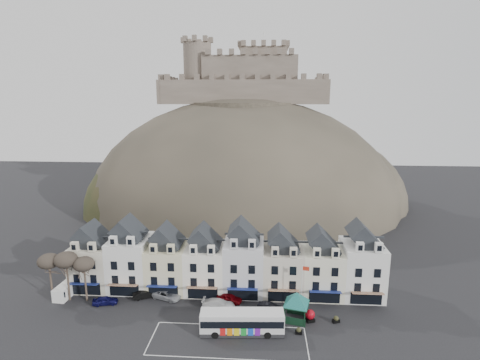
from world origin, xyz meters
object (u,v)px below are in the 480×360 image
at_px(bus, 242,321).
at_px(white_van, 66,290).
at_px(car_maroon, 229,298).
at_px(car_silver, 167,295).
at_px(bus_shelter, 297,298).
at_px(car_white, 219,304).
at_px(red_buoy, 310,315).
at_px(car_charcoal, 269,307).
at_px(car_navy, 105,300).
at_px(car_black, 145,294).
at_px(flagpole, 302,284).

distance_m(bus, white_van, 32.19).
bearing_deg(car_maroon, car_silver, 103.27).
distance_m(bus_shelter, car_white, 12.90).
xyz_separation_m(red_buoy, white_van, (-41.31, 4.66, 0.15)).
bearing_deg(bus, bus_shelter, 21.82).
bearing_deg(car_silver, bus_shelter, -83.40).
bearing_deg(car_charcoal, car_maroon, 87.30).
xyz_separation_m(white_van, car_navy, (7.88, -2.08, -0.41)).
bearing_deg(car_black, red_buoy, -124.48).
bearing_deg(bus_shelter, flagpole, 82.54).
height_order(white_van, car_black, white_van).
bearing_deg(car_charcoal, white_van, 101.04).
bearing_deg(car_white, bus, -141.68).
bearing_deg(car_maroon, car_navy, 111.32).
bearing_deg(car_white, red_buoy, -95.80).
bearing_deg(car_navy, bus_shelter, -108.12).
height_order(bus_shelter, car_silver, bus_shelter).
relative_size(bus, white_van, 2.48).
bearing_deg(red_buoy, car_black, 169.54).
relative_size(red_buoy, car_white, 0.35).
bearing_deg(white_van, bus, -11.34).
bearing_deg(flagpole, car_silver, 174.91).
bearing_deg(white_van, car_charcoal, 0.30).
distance_m(bus_shelter, white_van, 39.53).
bearing_deg(car_black, car_silver, -113.79).
relative_size(car_silver, car_white, 0.93).
relative_size(red_buoy, car_black, 0.44).
height_order(flagpole, car_white, flagpole).
bearing_deg(car_charcoal, flagpole, -70.27).
height_order(car_black, car_white, car_white).
relative_size(white_van, car_navy, 1.22).
xyz_separation_m(bus_shelter, car_maroon, (-10.77, 4.48, -2.89)).
bearing_deg(red_buoy, flagpole, 108.03).
height_order(flagpole, car_charcoal, flagpole).
relative_size(white_van, car_silver, 0.99).
height_order(bus, car_black, bus).
bearing_deg(bus_shelter, car_maroon, 171.05).
bearing_deg(bus_shelter, white_van, -172.92).
xyz_separation_m(bus_shelter, car_white, (-12.35, 2.41, -2.84)).
xyz_separation_m(bus_shelter, car_charcoal, (-4.08, 2.41, -2.99)).
xyz_separation_m(bus, bus_shelter, (8.12, 3.85, 1.73)).
relative_size(car_navy, car_charcoal, 1.06).
xyz_separation_m(red_buoy, car_white, (-14.46, 2.58, -0.17)).
bearing_deg(car_maroon, bus_shelter, -97.00).
bearing_deg(red_buoy, car_charcoal, 157.40).
bearing_deg(car_black, car_white, -124.87).
height_order(red_buoy, car_black, red_buoy).
distance_m(bus_shelter, car_charcoal, 5.60).
height_order(bus_shelter, car_white, bus_shelter).
bearing_deg(car_white, car_black, 83.45).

